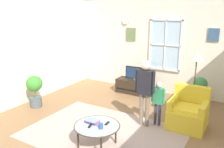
{
  "coord_description": "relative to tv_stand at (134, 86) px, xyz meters",
  "views": [
    {
      "loc": [
        2.27,
        -3.63,
        2.46
      ],
      "look_at": [
        -0.21,
        0.54,
        1.14
      ],
      "focal_mm": 37.44,
      "sensor_mm": 36.0,
      "label": 1
    }
  ],
  "objects": [
    {
      "name": "floor_lamp",
      "position": [
        1.89,
        -0.81,
        1.12
      ],
      "size": [
        0.32,
        0.32,
        1.6
      ],
      "color": "black",
      "rests_on": "ground_plane"
    },
    {
      "name": "armchair",
      "position": [
        1.92,
        -1.34,
        0.11
      ],
      "size": [
        0.76,
        0.74,
        0.87
      ],
      "color": "yellow",
      "rests_on": "ground_plane"
    },
    {
      "name": "book_stack",
      "position": [
        0.51,
        -2.93,
        0.23
      ],
      "size": [
        0.28,
        0.19,
        0.06
      ],
      "color": "#6A3B8B",
      "rests_on": "coffee_table"
    },
    {
      "name": "side_wall_left",
      "position": [
        -2.3,
        -2.55,
        1.18
      ],
      "size": [
        0.12,
        6.18,
        2.79
      ],
      "color": "silver",
      "rests_on": "ground_plane"
    },
    {
      "name": "area_rug",
      "position": [
        0.51,
        -2.52,
        -0.21
      ],
      "size": [
        3.15,
        2.19,
        0.01
      ],
      "primitive_type": "cube",
      "color": "tan",
      "rests_on": "ground_plane"
    },
    {
      "name": "cup",
      "position": [
        0.78,
        -3.04,
        0.25
      ],
      "size": [
        0.09,
        0.09,
        0.1
      ],
      "primitive_type": "cylinder",
      "color": "#334C8C",
      "rests_on": "coffee_table"
    },
    {
      "name": "television",
      "position": [
        0.0,
        -0.0,
        0.43
      ],
      "size": [
        0.59,
        0.08,
        0.4
      ],
      "color": "#4C4C4C",
      "rests_on": "tv_stand"
    },
    {
      "name": "coffee_table",
      "position": [
        0.66,
        -2.98,
        0.18
      ],
      "size": [
        0.86,
        0.86,
        0.43
      ],
      "color": "#99B2B7",
      "rests_on": "ground_plane"
    },
    {
      "name": "potted_plant_by_window",
      "position": [
        1.89,
        0.05,
        0.21
      ],
      "size": [
        0.37,
        0.37,
        0.77
      ],
      "color": "#9E6B4C",
      "rests_on": "ground_plane"
    },
    {
      "name": "tv_stand",
      "position": [
        0.0,
        0.0,
        0.0
      ],
      "size": [
        1.1,
        0.44,
        0.43
      ],
      "color": "#2D2319",
      "rests_on": "ground_plane"
    },
    {
      "name": "potted_plant_corner",
      "position": [
        -1.79,
        -2.27,
        0.29
      ],
      "size": [
        0.42,
        0.42,
        0.85
      ],
      "color": "#4C565B",
      "rests_on": "ground_plane"
    },
    {
      "name": "remote_near_cup",
      "position": [
        0.57,
        -3.08,
        0.22
      ],
      "size": [
        0.08,
        0.15,
        0.02
      ],
      "primitive_type": "cube",
      "rotation": [
        0.0,
        0.0,
        0.28
      ],
      "color": "black",
      "rests_on": "coffee_table"
    },
    {
      "name": "remote_near_books",
      "position": [
        0.79,
        -2.83,
        0.22
      ],
      "size": [
        0.05,
        0.14,
        0.02
      ],
      "primitive_type": "cube",
      "rotation": [
        0.0,
        0.0,
        0.09
      ],
      "color": "black",
      "rests_on": "coffee_table"
    },
    {
      "name": "back_wall",
      "position": [
        0.62,
        0.6,
        1.18
      ],
      "size": [
        5.71,
        0.17,
        2.79
      ],
      "color": "silver",
      "rests_on": "ground_plane"
    },
    {
      "name": "person_black_shirt",
      "position": [
        1.08,
        -1.78,
        0.7
      ],
      "size": [
        0.44,
        0.2,
        1.47
      ],
      "color": "#726656",
      "rests_on": "ground_plane"
    },
    {
      "name": "ground_plane",
      "position": [
        0.61,
        -2.55,
        -0.23
      ],
      "size": [
        6.31,
        6.78,
        0.02
      ],
      "primitive_type": "cube",
      "color": "olive"
    },
    {
      "name": "person_green_shirt",
      "position": [
        1.33,
        -1.62,
        0.41
      ],
      "size": [
        0.3,
        0.14,
        1.01
      ],
      "color": "#333851",
      "rests_on": "ground_plane"
    }
  ]
}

